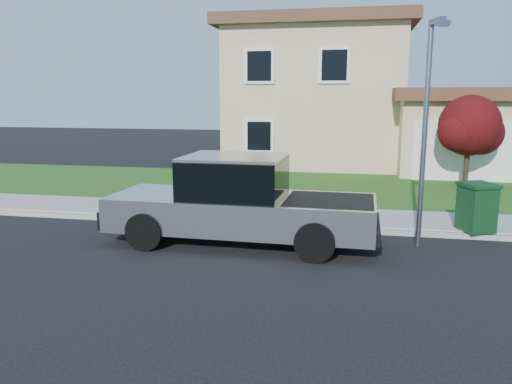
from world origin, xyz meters
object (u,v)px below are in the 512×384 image
Objects in this scene: pickup_truck at (240,203)px; ornamental_tree at (470,128)px; trash_bin at (477,207)px; woman at (272,199)px; street_lamp at (426,122)px.

ornamental_tree is (6.51, 8.25, 1.26)m from pickup_truck.
ornamental_tree is 6.90m from trash_bin.
ornamental_tree is at bearing -109.03° from woman.
ornamental_tree reaches higher than trash_bin.
woman is 0.50× the size of ornamental_tree.
street_lamp is (-1.41, -1.15, 2.04)m from trash_bin.
ornamental_tree is 0.67× the size of street_lamp.
trash_bin is (-1.12, -6.65, -1.46)m from ornamental_tree.
trash_bin is at bearing 17.73° from pickup_truck.
street_lamp reaches higher than pickup_truck.
pickup_truck is 5.63m from trash_bin.
woman is at bearing -130.98° from ornamental_tree.
pickup_truck is 5.35× the size of trash_bin.
ornamental_tree is at bearing 53.66° from street_lamp.
ornamental_tree is at bearing 52.93° from pickup_truck.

